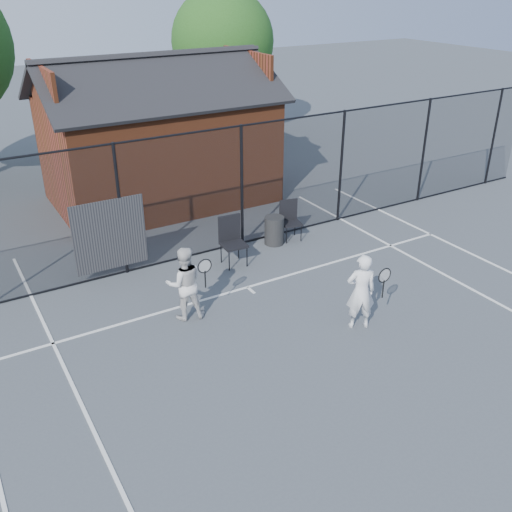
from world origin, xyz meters
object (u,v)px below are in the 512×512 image
chair_right (291,221)px  waste_bin (274,230)px  chair_left (234,242)px  clubhouse (159,146)px  player_front (361,291)px  player_back (185,283)px

chair_right → waste_bin: 0.52m
chair_left → chair_right: 1.98m
chair_left → chair_right: size_ratio=1.14×
clubhouse → player_front: bearing=-86.0°
player_back → chair_right: size_ratio=1.53×
player_front → waste_bin: 4.05m
player_front → chair_left: player_front is taller
clubhouse → player_front: (0.59, -8.38, -0.84)m
clubhouse → chair_left: size_ratio=5.77×
waste_bin → clubhouse: bearing=105.1°
chair_left → waste_bin: bearing=22.9°
player_front → chair_left: 3.58m
clubhouse → player_front: clubhouse is taller
waste_bin → player_front: bearing=-98.6°
clubhouse → chair_left: clubhouse is taller
clubhouse → chair_right: size_ratio=6.60×
player_back → chair_left: 2.42m
player_back → chair_right: bearing=27.8°
player_back → chair_left: size_ratio=1.34×
player_back → waste_bin: (3.30, 2.00, -0.40)m
player_back → clubhouse: bearing=71.7°
chair_right → player_front: bearing=-94.6°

